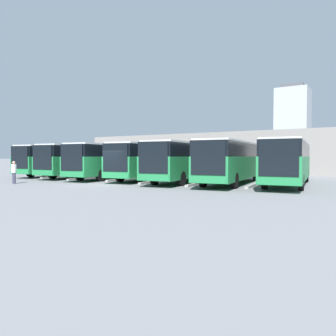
{
  "coord_description": "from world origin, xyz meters",
  "views": [
    {
      "loc": [
        -16.58,
        17.87,
        2.04
      ],
      "look_at": [
        -1.82,
        -5.91,
        1.08
      ],
      "focal_mm": 35.0,
      "sensor_mm": 36.0,
      "label": 1
    }
  ],
  "objects_px": {
    "bus_5": "(87,159)",
    "pedestrian": "(14,172)",
    "bus_6": "(65,159)",
    "bus_4": "(115,160)",
    "bus_2": "(187,160)",
    "bus_3": "(153,160)",
    "bus_1": "(233,160)",
    "bus_0": "(288,161)"
  },
  "relations": [
    {
      "from": "bus_0",
      "to": "pedestrian",
      "type": "distance_m",
      "value": 20.37
    },
    {
      "from": "bus_3",
      "to": "pedestrian",
      "type": "distance_m",
      "value": 11.3
    },
    {
      "from": "bus_1",
      "to": "bus_0",
      "type": "bearing_deg",
      "value": -174.36
    },
    {
      "from": "bus_5",
      "to": "bus_6",
      "type": "height_order",
      "value": "same"
    },
    {
      "from": "bus_2",
      "to": "pedestrian",
      "type": "bearing_deg",
      "value": 32.89
    },
    {
      "from": "pedestrian",
      "to": "bus_4",
      "type": "bearing_deg",
      "value": 92.82
    },
    {
      "from": "bus_1",
      "to": "bus_2",
      "type": "bearing_deg",
      "value": -5.04
    },
    {
      "from": "bus_5",
      "to": "pedestrian",
      "type": "distance_m",
      "value": 8.95
    },
    {
      "from": "bus_6",
      "to": "pedestrian",
      "type": "bearing_deg",
      "value": 112.24
    },
    {
      "from": "bus_0",
      "to": "pedestrian",
      "type": "height_order",
      "value": "bus_0"
    },
    {
      "from": "bus_2",
      "to": "bus_5",
      "type": "height_order",
      "value": "same"
    },
    {
      "from": "bus_2",
      "to": "bus_6",
      "type": "xyz_separation_m",
      "value": [
        15.43,
        -0.79,
        0.0
      ]
    },
    {
      "from": "bus_1",
      "to": "pedestrian",
      "type": "distance_m",
      "value": 16.6
    },
    {
      "from": "bus_4",
      "to": "bus_0",
      "type": "bearing_deg",
      "value": 176.63
    },
    {
      "from": "bus_6",
      "to": "bus_5",
      "type": "bearing_deg",
      "value": 166.5
    },
    {
      "from": "bus_6",
      "to": "pedestrian",
      "type": "relative_size",
      "value": 7.04
    },
    {
      "from": "bus_0",
      "to": "bus_6",
      "type": "distance_m",
      "value": 23.15
    },
    {
      "from": "bus_4",
      "to": "pedestrian",
      "type": "xyz_separation_m",
      "value": [
        2.6,
        8.57,
        -0.85
      ]
    },
    {
      "from": "bus_0",
      "to": "bus_4",
      "type": "relative_size",
      "value": 1.0
    },
    {
      "from": "bus_0",
      "to": "bus_5",
      "type": "height_order",
      "value": "same"
    },
    {
      "from": "bus_2",
      "to": "pedestrian",
      "type": "height_order",
      "value": "bus_2"
    },
    {
      "from": "bus_5",
      "to": "pedestrian",
      "type": "relative_size",
      "value": 7.04
    },
    {
      "from": "bus_3",
      "to": "pedestrian",
      "type": "bearing_deg",
      "value": 48.42
    },
    {
      "from": "bus_2",
      "to": "bus_3",
      "type": "distance_m",
      "value": 3.93
    },
    {
      "from": "pedestrian",
      "to": "bus_3",
      "type": "bearing_deg",
      "value": 74.72
    },
    {
      "from": "pedestrian",
      "to": "bus_2",
      "type": "bearing_deg",
      "value": 59.18
    },
    {
      "from": "bus_2",
      "to": "bus_5",
      "type": "xyz_separation_m",
      "value": [
        11.58,
        -0.32,
        0.0
      ]
    },
    {
      "from": "bus_0",
      "to": "bus_4",
      "type": "height_order",
      "value": "same"
    },
    {
      "from": "bus_2",
      "to": "bus_3",
      "type": "bearing_deg",
      "value": -17.34
    },
    {
      "from": "bus_4",
      "to": "bus_1",
      "type": "bearing_deg",
      "value": 173.56
    },
    {
      "from": "bus_6",
      "to": "pedestrian",
      "type": "xyz_separation_m",
      "value": [
        -5.12,
        9.29,
        -0.85
      ]
    },
    {
      "from": "bus_2",
      "to": "bus_5",
      "type": "bearing_deg",
      "value": -8.2
    },
    {
      "from": "bus_1",
      "to": "bus_4",
      "type": "xyz_separation_m",
      "value": [
        11.58,
        0.03,
        0.0
      ]
    },
    {
      "from": "bus_2",
      "to": "bus_6",
      "type": "bearing_deg",
      "value": -9.53
    },
    {
      "from": "bus_1",
      "to": "bus_3",
      "type": "height_order",
      "value": "same"
    },
    {
      "from": "bus_3",
      "to": "bus_0",
      "type": "bearing_deg",
      "value": 174.44
    },
    {
      "from": "bus_6",
      "to": "pedestrian",
      "type": "height_order",
      "value": "bus_6"
    },
    {
      "from": "bus_0",
      "to": "bus_3",
      "type": "height_order",
      "value": "same"
    },
    {
      "from": "bus_0",
      "to": "bus_5",
      "type": "xyz_separation_m",
      "value": [
        19.29,
        0.62,
        0.0
      ]
    },
    {
      "from": "bus_2",
      "to": "bus_6",
      "type": "distance_m",
      "value": 15.45
    },
    {
      "from": "bus_2",
      "to": "bus_6",
      "type": "relative_size",
      "value": 1.0
    },
    {
      "from": "bus_6",
      "to": "bus_4",
      "type": "bearing_deg",
      "value": 168.08
    }
  ]
}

